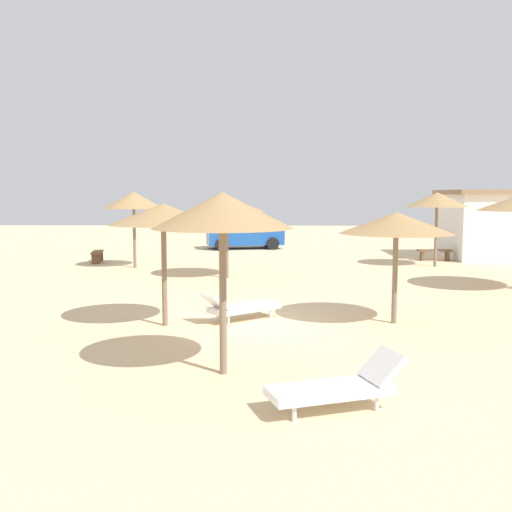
{
  "coord_description": "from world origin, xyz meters",
  "views": [
    {
      "loc": [
        0.27,
        -13.05,
        2.94
      ],
      "look_at": [
        0.0,
        3.0,
        1.2
      ],
      "focal_mm": 40.57,
      "sensor_mm": 36.0,
      "label": 1
    }
  ],
  "objects_px": {
    "parasol_6": "(227,205)",
    "lounger_0": "(339,386)",
    "parked_car": "(244,233)",
    "parasol_0": "(222,211)",
    "parasol_8": "(396,223)",
    "parasol_3": "(163,215)",
    "bench_0": "(435,253)",
    "parasol_7": "(134,200)",
    "lounger_3": "(240,307)",
    "parasol_4": "(437,200)",
    "beach_cabana": "(490,224)",
    "bench_1": "(97,254)"
  },
  "relations": [
    {
      "from": "parasol_7",
      "to": "lounger_0",
      "type": "bearing_deg",
      "value": -67.62
    },
    {
      "from": "parasol_7",
      "to": "lounger_3",
      "type": "relative_size",
      "value": 1.59
    },
    {
      "from": "parasol_6",
      "to": "bench_1",
      "type": "height_order",
      "value": "parasol_6"
    },
    {
      "from": "parasol_4",
      "to": "parasol_6",
      "type": "bearing_deg",
      "value": -158.0
    },
    {
      "from": "parasol_3",
      "to": "parasol_7",
      "type": "bearing_deg",
      "value": 106.35
    },
    {
      "from": "parasol_3",
      "to": "parked_car",
      "type": "xyz_separation_m",
      "value": [
        1.08,
        18.19,
        -1.65
      ]
    },
    {
      "from": "parasol_0",
      "to": "parked_car",
      "type": "bearing_deg",
      "value": 91.26
    },
    {
      "from": "parasol_0",
      "to": "lounger_3",
      "type": "bearing_deg",
      "value": 88.73
    },
    {
      "from": "parasol_8",
      "to": "lounger_0",
      "type": "relative_size",
      "value": 1.29
    },
    {
      "from": "parasol_3",
      "to": "lounger_0",
      "type": "height_order",
      "value": "parasol_3"
    },
    {
      "from": "parasol_4",
      "to": "parasol_6",
      "type": "relative_size",
      "value": 1.07
    },
    {
      "from": "parasol_6",
      "to": "parasol_8",
      "type": "height_order",
      "value": "parasol_6"
    },
    {
      "from": "parked_car",
      "to": "parasol_0",
      "type": "bearing_deg",
      "value": -88.74
    },
    {
      "from": "lounger_3",
      "to": "parasol_7",
      "type": "bearing_deg",
      "value": 115.79
    },
    {
      "from": "parasol_0",
      "to": "beach_cabana",
      "type": "relative_size",
      "value": 0.7
    },
    {
      "from": "parasol_7",
      "to": "parasol_0",
      "type": "bearing_deg",
      "value": -71.55
    },
    {
      "from": "parasol_7",
      "to": "parasol_3",
      "type": "bearing_deg",
      "value": -73.65
    },
    {
      "from": "beach_cabana",
      "to": "lounger_3",
      "type": "bearing_deg",
      "value": -129.19
    },
    {
      "from": "parasol_7",
      "to": "bench_0",
      "type": "relative_size",
      "value": 2.0
    },
    {
      "from": "parasol_0",
      "to": "parasol_3",
      "type": "bearing_deg",
      "value": 114.32
    },
    {
      "from": "beach_cabana",
      "to": "parasol_8",
      "type": "bearing_deg",
      "value": -118.37
    },
    {
      "from": "parasol_7",
      "to": "beach_cabana",
      "type": "height_order",
      "value": "beach_cabana"
    },
    {
      "from": "lounger_0",
      "to": "parasol_8",
      "type": "bearing_deg",
      "value": 70.15
    },
    {
      "from": "parasol_3",
      "to": "parasol_6",
      "type": "xyz_separation_m",
      "value": [
        0.89,
        7.35,
        0.07
      ]
    },
    {
      "from": "parasol_4",
      "to": "parasol_8",
      "type": "xyz_separation_m",
      "value": [
        -3.93,
        -10.34,
        -0.41
      ]
    },
    {
      "from": "bench_0",
      "to": "lounger_3",
      "type": "bearing_deg",
      "value": -123.43
    },
    {
      "from": "parasol_3",
      "to": "parasol_7",
      "type": "relative_size",
      "value": 0.9
    },
    {
      "from": "lounger_3",
      "to": "beach_cabana",
      "type": "bearing_deg",
      "value": 50.81
    },
    {
      "from": "parasol_6",
      "to": "lounger_0",
      "type": "xyz_separation_m",
      "value": [
        2.36,
        -12.35,
        -2.23
      ]
    },
    {
      "from": "parasol_6",
      "to": "bench_0",
      "type": "height_order",
      "value": "parasol_6"
    },
    {
      "from": "parasol_7",
      "to": "bench_1",
      "type": "bearing_deg",
      "value": 139.67
    },
    {
      "from": "parasol_6",
      "to": "lounger_3",
      "type": "xyz_separation_m",
      "value": [
        0.75,
        -6.8,
        -2.23
      ]
    },
    {
      "from": "bench_0",
      "to": "parasol_7",
      "type": "bearing_deg",
      "value": -168.16
    },
    {
      "from": "parasol_3",
      "to": "parasol_7",
      "type": "height_order",
      "value": "parasol_7"
    },
    {
      "from": "parasol_8",
      "to": "parasol_3",
      "type": "bearing_deg",
      "value": -176.37
    },
    {
      "from": "parasol_4",
      "to": "beach_cabana",
      "type": "distance_m",
      "value": 4.72
    },
    {
      "from": "parked_car",
      "to": "bench_1",
      "type": "bearing_deg",
      "value": -133.27
    },
    {
      "from": "parasol_3",
      "to": "parked_car",
      "type": "distance_m",
      "value": 18.3
    },
    {
      "from": "bench_0",
      "to": "lounger_0",
      "type": "bearing_deg",
      "value": -109.95
    },
    {
      "from": "parasol_6",
      "to": "beach_cabana",
      "type": "distance_m",
      "value": 13.27
    },
    {
      "from": "parasol_3",
      "to": "bench_1",
      "type": "height_order",
      "value": "parasol_3"
    },
    {
      "from": "bench_0",
      "to": "parasol_6",
      "type": "bearing_deg",
      "value": -148.55
    },
    {
      "from": "lounger_3",
      "to": "parked_car",
      "type": "distance_m",
      "value": 17.65
    },
    {
      "from": "bench_1",
      "to": "beach_cabana",
      "type": "height_order",
      "value": "beach_cabana"
    },
    {
      "from": "parasol_7",
      "to": "bench_1",
      "type": "height_order",
      "value": "parasol_7"
    },
    {
      "from": "parasol_7",
      "to": "parasol_8",
      "type": "distance_m",
      "value": 12.7
    },
    {
      "from": "parasol_7",
      "to": "parasol_8",
      "type": "bearing_deg",
      "value": -50.19
    },
    {
      "from": "parasol_3",
      "to": "lounger_3",
      "type": "distance_m",
      "value": 2.77
    },
    {
      "from": "parasol_0",
      "to": "parasol_4",
      "type": "xyz_separation_m",
      "value": [
        7.55,
        14.12,
        0.03
      ]
    },
    {
      "from": "parasol_8",
      "to": "parasol_7",
      "type": "bearing_deg",
      "value": 129.81
    }
  ]
}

